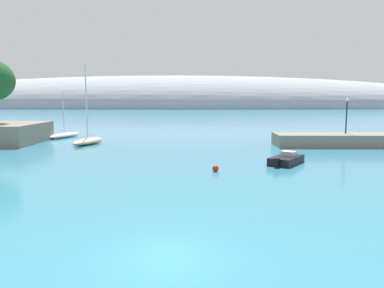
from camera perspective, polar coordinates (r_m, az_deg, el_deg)
The scene contains 8 objects.
water at distance 14.05m, azimuth -4.03°, elevation -17.66°, with size 600.00×600.00×0.00m, color teal.
breakwater_rocks at distance 48.73m, azimuth 25.00°, elevation 0.58°, with size 20.58×4.46×1.53m, color gray.
distant_ridge at distance 217.93m, azimuth -3.50°, elevation 5.80°, with size 387.92×70.16×38.10m, color #999EA8.
sailboat_sand_mid_mooring at distance 47.87m, azimuth -16.25°, elevation 0.59°, with size 3.70×6.32×10.09m.
sailboat_white_outer_mooring at distance 57.14m, azimuth -19.66°, elevation 1.39°, with size 3.81×6.79×6.85m.
motorboat_black_foreground at distance 33.48m, azimuth 14.78°, elevation -2.42°, with size 3.94×4.43×1.09m.
mooring_buoy_red at distance 29.08m, azimuth 3.76°, elevation -3.89°, with size 0.53×0.53×0.53m, color red.
harbor_lamp_post at distance 48.16m, azimuth 23.42°, elevation 4.70°, with size 0.36×0.36×4.34m.
Camera 1 is at (1.06, -12.69, 5.94)m, focal length 33.49 mm.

